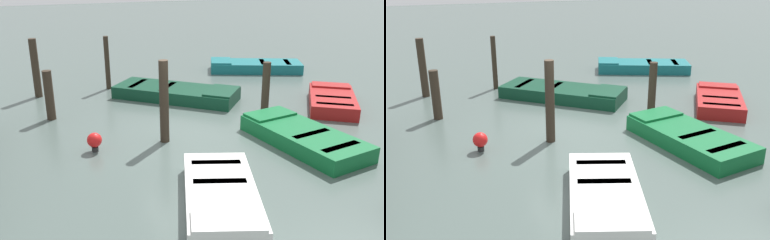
# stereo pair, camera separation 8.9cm
# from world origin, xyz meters

# --- Properties ---
(ground_plane) EXTENTS (80.00, 80.00, 0.00)m
(ground_plane) POSITION_xyz_m (0.00, 0.00, 0.00)
(ground_plane) COLOR #4C5B56
(rowboat_dark_green) EXTENTS (3.79, 4.09, 0.46)m
(rowboat_dark_green) POSITION_xyz_m (3.02, -0.57, 0.22)
(rowboat_dark_green) COLOR #0C3823
(rowboat_dark_green) RESTS_ON ground_plane
(rowboat_white) EXTENTS (3.27, 2.19, 0.46)m
(rowboat_white) POSITION_xyz_m (-3.72, 0.78, 0.22)
(rowboat_white) COLOR silver
(rowboat_white) RESTS_ON ground_plane
(rowboat_green) EXTENTS (3.54, 2.02, 0.46)m
(rowboat_green) POSITION_xyz_m (-1.73, -2.32, 0.22)
(rowboat_green) COLOR #0F602D
(rowboat_green) RESTS_ON ground_plane
(rowboat_teal) EXTENTS (2.67, 3.98, 0.46)m
(rowboat_teal) POSITION_xyz_m (5.63, -4.86, 0.22)
(rowboat_teal) COLOR #14666B
(rowboat_teal) RESTS_ON ground_plane
(rowboat_red) EXTENTS (3.00, 2.62, 0.46)m
(rowboat_red) POSITION_xyz_m (0.53, -4.91, 0.22)
(rowboat_red) COLOR maroon
(rowboat_red) RESTS_ON ground_plane
(mooring_piling_near_left) EXTENTS (0.26, 0.26, 1.45)m
(mooring_piling_near_left) POSITION_xyz_m (2.38, 3.51, 0.73)
(mooring_piling_near_left) COLOR #33281E
(mooring_piling_near_left) RESTS_ON ground_plane
(mooring_piling_near_right) EXTENTS (0.23, 0.23, 2.11)m
(mooring_piling_near_right) POSITION_xyz_m (-0.35, 0.87, 1.06)
(mooring_piling_near_right) COLOR #33281E
(mooring_piling_near_right) RESTS_ON ground_plane
(mooring_piling_mid_left) EXTENTS (0.25, 0.25, 1.98)m
(mooring_piling_mid_left) POSITION_xyz_m (4.87, 3.80, 0.99)
(mooring_piling_mid_left) COLOR #33281E
(mooring_piling_mid_left) RESTS_ON ground_plane
(mooring_piling_far_left) EXTENTS (0.17, 0.17, 1.90)m
(mooring_piling_far_left) POSITION_xyz_m (5.04, 1.38, 0.95)
(mooring_piling_far_left) COLOR #33281E
(mooring_piling_far_left) RESTS_ON ground_plane
(mooring_piling_far_right) EXTENTS (0.24, 0.24, 1.54)m
(mooring_piling_far_right) POSITION_xyz_m (0.84, -2.68, 0.77)
(mooring_piling_far_right) COLOR #33281E
(mooring_piling_far_right) RESTS_ON ground_plane
(marker_buoy) EXTENTS (0.36, 0.36, 0.48)m
(marker_buoy) POSITION_xyz_m (-0.38, 2.64, 0.29)
(marker_buoy) COLOR #262626
(marker_buoy) RESTS_ON ground_plane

